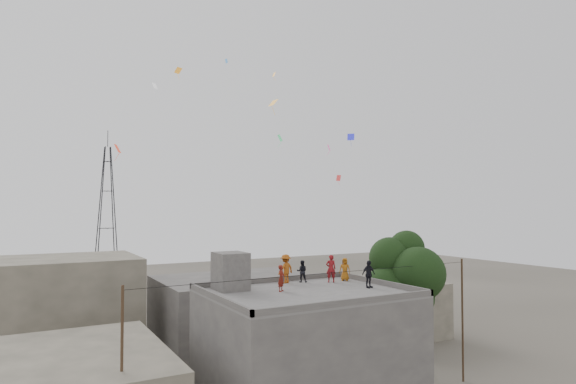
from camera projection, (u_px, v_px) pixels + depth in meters
name	position (u px, v px, depth m)	size (l,w,h in m)	color
main_building	(306.00, 351.00, 24.98)	(10.00, 8.00, 6.10)	#494744
parapet	(306.00, 289.00, 25.09)	(10.00, 8.00, 0.30)	#494744
stair_head_box	(230.00, 271.00, 25.83)	(1.60, 1.80, 2.00)	#494744
neighbor_north	(236.00, 309.00, 38.16)	(12.00, 9.00, 5.00)	#494744
neighbor_northwest	(69.00, 307.00, 34.11)	(9.00, 8.00, 7.00)	#565144
neighbor_east	(387.00, 307.00, 40.48)	(7.00, 8.00, 4.40)	#565144
tree	(405.00, 280.00, 29.18)	(4.90, 4.60, 9.10)	black
utility_line	(328.00, 341.00, 24.15)	(20.12, 0.62, 7.40)	black
transmission_tower	(107.00, 220.00, 58.18)	(2.97, 2.97, 20.01)	black
person_red_adult	(331.00, 269.00, 28.44)	(0.59, 0.39, 1.62)	maroon
person_orange_child	(345.00, 269.00, 29.09)	(0.67, 0.44, 1.37)	#9F5812
person_dark_child	(302.00, 271.00, 28.49)	(0.63, 0.49, 1.29)	black
person_dark_adult	(369.00, 274.00, 26.46)	(0.88, 0.37, 1.50)	black
person_orange_adult	(286.00, 269.00, 28.16)	(1.08, 0.62, 1.67)	#9B4911
person_red_child	(281.00, 278.00, 25.33)	(0.50, 0.33, 1.38)	maroon
kites	(260.00, 117.00, 31.84)	(16.61, 16.26, 10.66)	red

